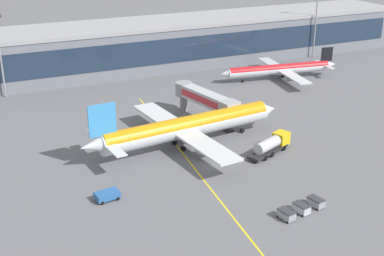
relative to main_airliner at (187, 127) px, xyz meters
name	(u,v)px	position (x,y,z in m)	size (l,w,h in m)	color
ground_plane	(210,166)	(-0.07, -10.17, -4.08)	(700.00, 700.00, 0.00)	slate
apron_lead_in_line	(192,165)	(-2.87, -8.17, -4.08)	(0.30, 80.00, 0.01)	yellow
terminal_building	(114,48)	(3.76, 59.35, 2.68)	(193.95, 21.88, 13.48)	slate
main_airliner	(187,127)	(0.00, 0.00, 0.00)	(43.78, 34.77, 11.86)	silver
jet_bridge	(204,98)	(9.46, 11.86, 0.98)	(7.12, 20.01, 6.77)	#B2B7BC
fuel_tanker	(272,144)	(13.21, -9.88, -2.33)	(10.93, 6.45, 3.25)	#232326
pushback_tug	(108,195)	(-20.49, -14.04, -3.23)	(4.05, 2.74, 1.40)	#285B9E
baggage_cart_0	(286,215)	(1.99, -31.13, -3.30)	(2.02, 2.88, 1.48)	gray
baggage_cart_1	(301,208)	(5.14, -30.57, -3.30)	(2.02, 2.88, 1.48)	#B2B7BC
baggage_cart_2	(316,202)	(8.29, -30.01, -3.30)	(2.02, 2.88, 1.48)	gray
commuter_jet_far	(280,69)	(42.64, 31.08, -1.16)	(34.86, 28.05, 8.15)	silver
apron_light_mast_1	(316,15)	(66.48, 47.39, 9.59)	(2.80, 0.50, 23.37)	gray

